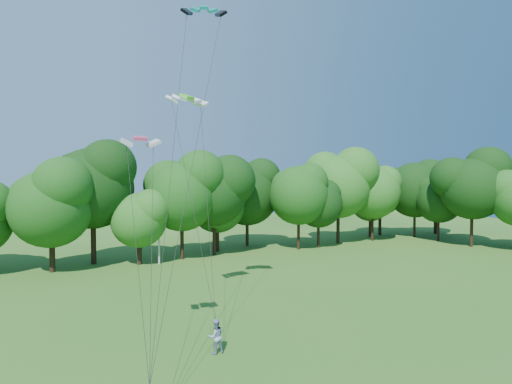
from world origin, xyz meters
name	(u,v)px	position (x,y,z in m)	size (l,w,h in m)	color
utility_pole	(159,226)	(-0.91, 32.21, 4.20)	(1.63, 0.20, 8.17)	beige
kite_flyer_right	(216,336)	(-2.96, 8.61, 0.95)	(0.92, 0.72, 1.90)	#90A0C9
kite_teal	(204,7)	(-1.95, 13.34, 20.58)	(2.96, 1.97, 0.69)	#048E89
kite_green	(187,96)	(-2.64, 15.07, 15.13)	(2.97, 1.84, 0.59)	#44CB1E
kite_pink	(140,138)	(-6.74, 9.42, 11.65)	(2.06, 1.12, 0.34)	#CD3967
tree_back_center	(214,189)	(6.33, 34.46, 8.07)	(8.89, 8.89, 12.93)	#332713
tree_back_east	(370,197)	(33.61, 37.27, 6.36)	(7.00, 7.00, 10.19)	#312213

